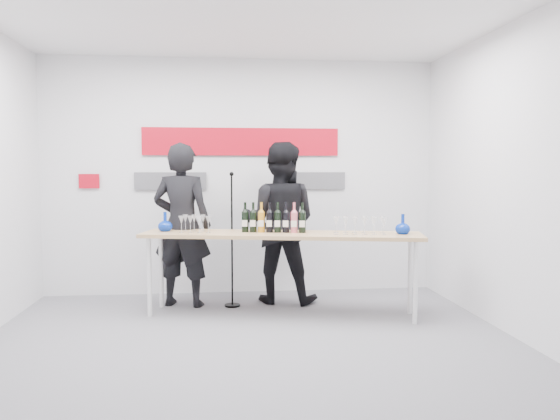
{
  "coord_description": "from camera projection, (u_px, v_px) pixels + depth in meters",
  "views": [
    {
      "loc": [
        -0.26,
        -5.04,
        1.59
      ],
      "look_at": [
        0.38,
        0.9,
        1.15
      ],
      "focal_mm": 35.0,
      "sensor_mm": 36.0,
      "label": 1
    }
  ],
  "objects": [
    {
      "name": "tasting_table",
      "position": [
        281.0,
        239.0,
        5.92
      ],
      "size": [
        3.09,
        1.22,
        0.91
      ],
      "rotation": [
        0.0,
        0.0,
        -0.21
      ],
      "color": "tan",
      "rests_on": "ground"
    },
    {
      "name": "glasses_right",
      "position": [
        360.0,
        225.0,
        5.82
      ],
      "size": [
        0.59,
        0.32,
        0.18
      ],
      "color": "silver",
      "rests_on": "tasting_table"
    },
    {
      "name": "back_wall",
      "position": [
        242.0,
        177.0,
        7.02
      ],
      "size": [
        5.0,
        0.04,
        3.0
      ],
      "primitive_type": "cube",
      "color": "silver",
      "rests_on": "ground"
    },
    {
      "name": "wine_bottles",
      "position": [
        274.0,
        217.0,
        5.95
      ],
      "size": [
        0.71,
        0.22,
        0.33
      ],
      "rotation": [
        0.0,
        0.0,
        -0.21
      ],
      "color": "black",
      "rests_on": "tasting_table"
    },
    {
      "name": "mic_stand",
      "position": [
        232.0,
        266.0,
        6.33
      ],
      "size": [
        0.18,
        0.18,
        1.57
      ],
      "rotation": [
        0.0,
        0.0,
        0.19
      ],
      "color": "black",
      "rests_on": "ground"
    },
    {
      "name": "signage",
      "position": [
        237.0,
        153.0,
        6.96
      ],
      "size": [
        3.38,
        0.02,
        0.79
      ],
      "color": "#B90719",
      "rests_on": "back_wall"
    },
    {
      "name": "presenter_left",
      "position": [
        182.0,
        225.0,
        6.34
      ],
      "size": [
        0.79,
        0.63,
        1.9
      ],
      "primitive_type": "imported",
      "rotation": [
        0.0,
        0.0,
        2.86
      ],
      "color": "black",
      "rests_on": "ground"
    },
    {
      "name": "presenter_right",
      "position": [
        280.0,
        223.0,
        6.54
      ],
      "size": [
        1.1,
        0.96,
        1.92
      ],
      "primitive_type": "imported",
      "rotation": [
        0.0,
        0.0,
        2.85
      ],
      "color": "black",
      "rests_on": "ground"
    },
    {
      "name": "glasses_left",
      "position": [
        195.0,
        224.0,
        5.99
      ],
      "size": [
        0.36,
        0.28,
        0.18
      ],
      "color": "silver",
      "rests_on": "tasting_table"
    },
    {
      "name": "decanter_right",
      "position": [
        403.0,
        224.0,
        5.81
      ],
      "size": [
        0.16,
        0.16,
        0.21
      ],
      "primitive_type": null,
      "color": "#082894",
      "rests_on": "tasting_table"
    },
    {
      "name": "ground",
      "position": [
        250.0,
        339.0,
        5.15
      ],
      "size": [
        5.0,
        5.0,
        0.0
      ],
      "primitive_type": "plane",
      "color": "slate",
      "rests_on": "ground"
    },
    {
      "name": "decanter_left",
      "position": [
        165.0,
        222.0,
        6.07
      ],
      "size": [
        0.16,
        0.16,
        0.21
      ],
      "primitive_type": null,
      "color": "#082894",
      "rests_on": "tasting_table"
    }
  ]
}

